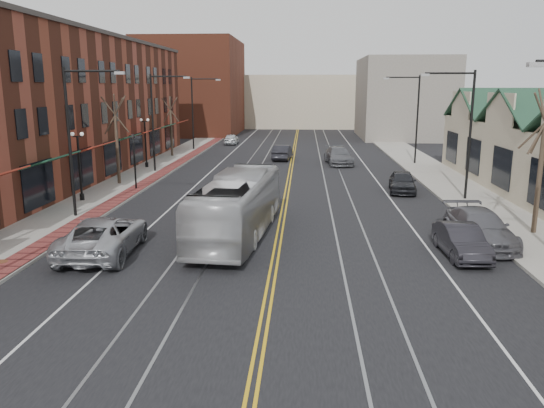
# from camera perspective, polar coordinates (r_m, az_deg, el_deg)

# --- Properties ---
(ground) EXTENTS (160.00, 160.00, 0.00)m
(ground) POSITION_cam_1_polar(r_m,az_deg,el_deg) (13.96, -1.94, -18.42)
(ground) COLOR black
(ground) RESTS_ON ground
(sidewalk_left) EXTENTS (4.00, 120.00, 0.15)m
(sidewalk_left) POSITION_cam_1_polar(r_m,az_deg,el_deg) (35.24, -18.53, 0.28)
(sidewalk_left) COLOR gray
(sidewalk_left) RESTS_ON ground
(sidewalk_right) EXTENTS (4.00, 120.00, 0.15)m
(sidewalk_right) POSITION_cam_1_polar(r_m,az_deg,el_deg) (34.43, 21.75, -0.25)
(sidewalk_right) COLOR gray
(sidewalk_right) RESTS_ON ground
(building_left) EXTENTS (10.00, 50.00, 11.00)m
(building_left) POSITION_cam_1_polar(r_m,az_deg,el_deg) (43.86, -24.22, 9.29)
(building_left) COLOR brown
(building_left) RESTS_ON ground
(backdrop_left) EXTENTS (14.00, 18.00, 14.00)m
(backdrop_left) POSITION_cam_1_polar(r_m,az_deg,el_deg) (83.69, -8.53, 12.32)
(backdrop_left) COLOR brown
(backdrop_left) RESTS_ON ground
(backdrop_mid) EXTENTS (22.00, 14.00, 9.00)m
(backdrop_mid) POSITION_cam_1_polar(r_m,az_deg,el_deg) (96.95, 2.87, 10.98)
(backdrop_mid) COLOR #B4AB8B
(backdrop_mid) RESTS_ON ground
(backdrop_right) EXTENTS (12.00, 16.00, 11.00)m
(backdrop_right) POSITION_cam_1_polar(r_m,az_deg,el_deg) (78.15, 13.96, 10.98)
(backdrop_right) COLOR slate
(backdrop_right) RESTS_ON ground
(streetlight_l_1) EXTENTS (3.33, 0.25, 8.00)m
(streetlight_l_1) POSITION_cam_1_polar(r_m,az_deg,el_deg) (30.54, -20.28, 7.75)
(streetlight_l_1) COLOR black
(streetlight_l_1) RESTS_ON sidewalk_left
(streetlight_l_2) EXTENTS (3.33, 0.25, 8.00)m
(streetlight_l_2) POSITION_cam_1_polar(r_m,az_deg,el_deg) (45.63, -12.20, 9.59)
(streetlight_l_2) COLOR black
(streetlight_l_2) RESTS_ON sidewalk_left
(streetlight_l_3) EXTENTS (3.33, 0.25, 8.00)m
(streetlight_l_3) POSITION_cam_1_polar(r_m,az_deg,el_deg) (61.18, -8.15, 10.43)
(streetlight_l_3) COLOR black
(streetlight_l_3) RESTS_ON sidewalk_left
(streetlight_r_1) EXTENTS (3.33, 0.25, 8.00)m
(streetlight_r_1) POSITION_cam_1_polar(r_m,az_deg,el_deg) (35.38, 19.92, 8.34)
(streetlight_r_1) COLOR black
(streetlight_r_1) RESTS_ON sidewalk_right
(streetlight_r_2) EXTENTS (3.33, 0.25, 8.00)m
(streetlight_r_2) POSITION_cam_1_polar(r_m,az_deg,el_deg) (50.92, 14.91, 9.74)
(streetlight_r_2) COLOR black
(streetlight_r_2) RESTS_ON sidewalk_right
(lamppost_l_2) EXTENTS (0.84, 0.28, 4.27)m
(lamppost_l_2) POSITION_cam_1_polar(r_m,az_deg,el_deg) (35.19, -19.98, 3.68)
(lamppost_l_2) COLOR black
(lamppost_l_2) RESTS_ON sidewalk_left
(lamppost_l_3) EXTENTS (0.84, 0.28, 4.27)m
(lamppost_l_3) POSITION_cam_1_polar(r_m,az_deg,el_deg) (48.24, -13.43, 6.31)
(lamppost_l_3) COLOR black
(lamppost_l_3) RESTS_ON sidewalk_left
(tree_left_near) EXTENTS (1.78, 1.37, 6.48)m
(tree_left_near) POSITION_cam_1_polar(r_m,az_deg,el_deg) (40.46, -16.38, 6.87)
(tree_left_near) COLOR #382B21
(tree_left_near) RESTS_ON sidewalk_left
(tree_left_far) EXTENTS (1.66, 1.28, 6.02)m
(tree_left_far) POSITION_cam_1_polar(r_m,az_deg,el_deg) (55.75, -10.81, 8.34)
(tree_left_far) COLOR #382B21
(tree_left_far) RESTS_ON sidewalk_left
(tree_right_mid) EXTENTS (1.90, 1.46, 6.93)m
(tree_right_mid) POSITION_cam_1_polar(r_m,az_deg,el_deg) (28.48, 26.99, 4.28)
(tree_right_mid) COLOR #382B21
(tree_right_mid) RESTS_ON sidewalk_right
(manhole_far) EXTENTS (0.60, 0.60, 0.02)m
(manhole_far) POSITION_cam_1_polar(r_m,az_deg,el_deg) (24.47, -27.21, -5.55)
(manhole_far) COLOR #592D19
(manhole_far) RESTS_ON sidewalk_left
(traffic_signal) EXTENTS (0.18, 0.15, 3.80)m
(traffic_signal) POSITION_cam_1_polar(r_m,az_deg,el_deg) (38.10, -14.58, 4.88)
(traffic_signal) COLOR black
(traffic_signal) RESTS_ON sidewalk_left
(transit_bus) EXTENTS (3.53, 11.09, 3.04)m
(transit_bus) POSITION_cam_1_polar(r_m,az_deg,el_deg) (25.63, -3.70, -0.22)
(transit_bus) COLOR #B5B5B7
(transit_bus) RESTS_ON ground
(parked_suv) EXTENTS (3.08, 6.15, 1.67)m
(parked_suv) POSITION_cam_1_polar(r_m,az_deg,el_deg) (24.20, -17.67, -3.24)
(parked_suv) COLOR #ACAEB4
(parked_suv) RESTS_ON ground
(parked_car_b) EXTENTS (1.62, 4.25, 1.38)m
(parked_car_b) POSITION_cam_1_polar(r_m,az_deg,el_deg) (24.18, 19.68, -3.76)
(parked_car_b) COLOR black
(parked_car_b) RESTS_ON ground
(parked_car_c) EXTENTS (2.48, 5.56, 1.58)m
(parked_car_c) POSITION_cam_1_polar(r_m,az_deg,el_deg) (26.28, 21.42, -2.39)
(parked_car_c) COLOR slate
(parked_car_c) RESTS_ON ground
(parked_car_d) EXTENTS (2.24, 4.49, 1.47)m
(parked_car_d) POSITION_cam_1_polar(r_m,az_deg,el_deg) (37.67, 13.84, 2.35)
(parked_car_d) COLOR #222328
(parked_car_d) RESTS_ON ground
(distant_car_left) EXTENTS (1.97, 4.62, 1.48)m
(distant_car_left) POSITION_cam_1_polar(r_m,az_deg,el_deg) (52.87, 1.13, 5.58)
(distant_car_left) COLOR black
(distant_car_left) RESTS_ON ground
(distant_car_right) EXTENTS (2.80, 5.69, 1.59)m
(distant_car_right) POSITION_cam_1_polar(r_m,az_deg,el_deg) (50.18, 7.17, 5.17)
(distant_car_right) COLOR slate
(distant_car_right) RESTS_ON ground
(distant_car_far) EXTENTS (1.65, 3.96, 1.34)m
(distant_car_far) POSITION_cam_1_polar(r_m,az_deg,el_deg) (67.31, -4.39, 6.99)
(distant_car_far) COLOR silver
(distant_car_far) RESTS_ON ground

